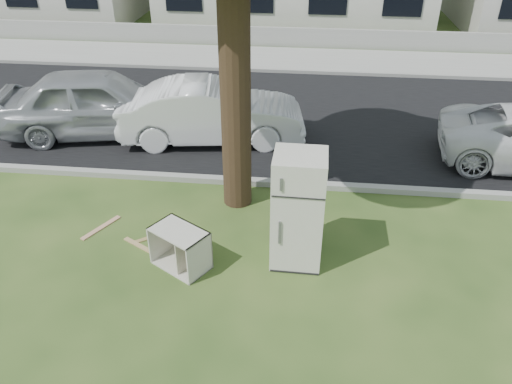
# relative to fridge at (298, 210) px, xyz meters

# --- Properties ---
(ground) EXTENTS (120.00, 120.00, 0.00)m
(ground) POSITION_rel_fridge_xyz_m (-0.79, -0.17, -0.96)
(ground) COLOR #294619
(road) EXTENTS (120.00, 7.00, 0.01)m
(road) POSITION_rel_fridge_xyz_m (-0.79, 5.83, -0.96)
(road) COLOR black
(road) RESTS_ON ground
(kerb_near) EXTENTS (120.00, 0.18, 0.12)m
(kerb_near) POSITION_rel_fridge_xyz_m (-0.79, 2.28, -0.96)
(kerb_near) COLOR gray
(kerb_near) RESTS_ON ground
(kerb_far) EXTENTS (120.00, 0.18, 0.12)m
(kerb_far) POSITION_rel_fridge_xyz_m (-0.79, 9.38, -0.96)
(kerb_far) COLOR gray
(kerb_far) RESTS_ON ground
(sidewalk) EXTENTS (120.00, 2.80, 0.01)m
(sidewalk) POSITION_rel_fridge_xyz_m (-0.79, 10.83, -0.96)
(sidewalk) COLOR gray
(sidewalk) RESTS_ON ground
(low_wall) EXTENTS (120.00, 0.15, 0.70)m
(low_wall) POSITION_rel_fridge_xyz_m (-0.79, 12.43, -0.61)
(low_wall) COLOR gray
(low_wall) RESTS_ON ground
(fridge) EXTENTS (0.80, 0.75, 1.92)m
(fridge) POSITION_rel_fridge_xyz_m (0.00, 0.00, 0.00)
(fridge) COLOR beige
(fridge) RESTS_ON ground
(cabinet) EXTENTS (1.04, 0.93, 0.69)m
(cabinet) POSITION_rel_fridge_xyz_m (-1.82, -0.37, -0.62)
(cabinet) COLOR white
(cabinet) RESTS_ON ground
(plank_a) EXTENTS (0.87, 0.68, 0.02)m
(plank_a) POSITION_rel_fridge_xyz_m (-2.39, 0.39, -0.95)
(plank_a) COLOR olive
(plank_a) RESTS_ON ground
(plank_b) EXTENTS (0.78, 0.49, 0.02)m
(plank_b) POSITION_rel_fridge_xyz_m (-2.59, 0.00, -0.95)
(plank_b) COLOR tan
(plank_b) RESTS_ON ground
(plank_c) EXTENTS (0.49, 0.79, 0.02)m
(plank_c) POSITION_rel_fridge_xyz_m (-3.50, 0.47, -0.95)
(plank_c) COLOR tan
(plank_c) RESTS_ON ground
(car_center) EXTENTS (4.44, 2.06, 1.41)m
(car_center) POSITION_rel_fridge_xyz_m (-2.16, 4.26, -0.26)
(car_center) COLOR silver
(car_center) RESTS_ON ground
(car_left) EXTENTS (4.93, 2.73, 1.59)m
(car_left) POSITION_rel_fridge_xyz_m (-4.89, 4.34, -0.17)
(car_left) COLOR #9B9FA2
(car_left) RESTS_ON ground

